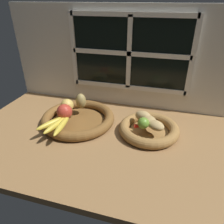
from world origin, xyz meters
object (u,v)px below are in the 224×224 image
(fruit_bowl_right, at_px, (149,129))
(lime_near, at_px, (143,123))
(potato_large, at_px, (150,121))
(potato_oblong, at_px, (143,116))
(apple_golden_left, at_px, (67,105))
(banana_bunch_front, at_px, (58,124))
(pear_brown, at_px, (81,101))
(potato_small, at_px, (156,125))
(apple_red_front, at_px, (65,112))
(fruit_bowl_left, at_px, (78,118))
(chili_pepper, at_px, (146,125))

(fruit_bowl_right, bearing_deg, lime_near, -123.69)
(potato_large, distance_m, lime_near, 0.05)
(potato_oblong, relative_size, lime_near, 1.50)
(apple_golden_left, relative_size, banana_bunch_front, 0.35)
(pear_brown, height_order, potato_small, pear_brown)
(apple_red_front, relative_size, potato_large, 0.91)
(pear_brown, distance_m, potato_large, 0.38)
(banana_bunch_front, bearing_deg, potato_small, 12.65)
(potato_oblong, xyz_separation_m, lime_near, (0.01, -0.06, 0.00))
(apple_red_front, bearing_deg, potato_oblong, 12.50)
(fruit_bowl_left, distance_m, lime_near, 0.35)
(fruit_bowl_left, height_order, apple_golden_left, apple_golden_left)
(fruit_bowl_left, xyz_separation_m, potato_oblong, (0.33, 0.03, 0.05))
(banana_bunch_front, bearing_deg, apple_red_front, 90.24)
(fruit_bowl_right, height_order, pear_brown, pear_brown)
(banana_bunch_front, xyz_separation_m, potato_small, (0.44, 0.10, 0.01))
(fruit_bowl_left, relative_size, potato_small, 4.54)
(fruit_bowl_right, relative_size, apple_golden_left, 4.29)
(fruit_bowl_left, xyz_separation_m, pear_brown, (-0.01, 0.07, 0.07))
(pear_brown, height_order, potato_large, pear_brown)
(banana_bunch_front, distance_m, lime_near, 0.39)
(pear_brown, height_order, chili_pepper, pear_brown)
(apple_red_front, distance_m, potato_large, 0.41)
(pear_brown, relative_size, potato_oblong, 1.04)
(banana_bunch_front, relative_size, potato_large, 2.26)
(apple_golden_left, distance_m, lime_near, 0.41)
(apple_golden_left, xyz_separation_m, chili_pepper, (0.42, -0.04, -0.02))
(fruit_bowl_left, xyz_separation_m, potato_large, (0.37, 0.00, 0.05))
(apple_golden_left, bearing_deg, potato_small, -6.16)
(potato_oblong, relative_size, chili_pepper, 0.68)
(apple_golden_left, bearing_deg, lime_near, -7.91)
(fruit_bowl_right, height_order, potato_oblong, potato_oblong)
(lime_near, bearing_deg, potato_small, 6.67)
(fruit_bowl_right, relative_size, pear_brown, 3.47)
(apple_red_front, distance_m, potato_oblong, 0.38)
(apple_golden_left, height_order, potato_small, apple_golden_left)
(fruit_bowl_left, distance_m, potato_oblong, 0.34)
(potato_small, xyz_separation_m, chili_pepper, (-0.04, 0.01, -0.01))
(apple_golden_left, xyz_separation_m, pear_brown, (0.06, 0.05, 0.01))
(potato_small, distance_m, potato_oblong, 0.09)
(lime_near, relative_size, chili_pepper, 0.45)
(banana_bunch_front, bearing_deg, potato_oblong, 22.75)
(fruit_bowl_left, relative_size, chili_pepper, 3.22)
(apple_red_front, bearing_deg, potato_small, 3.23)
(apple_red_front, bearing_deg, pear_brown, 75.37)
(fruit_bowl_right, height_order, potato_small, potato_small)
(fruit_bowl_left, relative_size, banana_bunch_front, 2.00)
(pear_brown, xyz_separation_m, potato_large, (0.37, -0.07, -0.02))
(apple_red_front, height_order, pear_brown, pear_brown)
(banana_bunch_front, relative_size, chili_pepper, 1.61)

